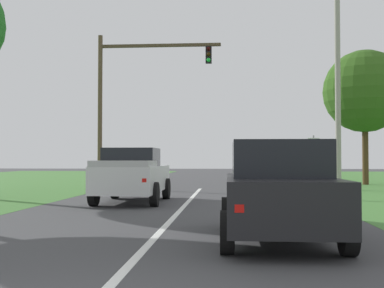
# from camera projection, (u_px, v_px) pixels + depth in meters

# --- Properties ---
(ground_plane) EXTENTS (120.00, 120.00, 0.00)m
(ground_plane) POSITION_uv_depth(u_px,v_px,m) (183.00, 207.00, 15.95)
(ground_plane) COLOR #424244
(red_suv_near) EXTENTS (2.18, 4.50, 1.90)m
(red_suv_near) POSITION_uv_depth(u_px,v_px,m) (278.00, 189.00, 9.46)
(red_suv_near) COLOR black
(red_suv_near) RESTS_ON ground_plane
(pickup_truck_lead) EXTENTS (2.27, 4.96, 1.94)m
(pickup_truck_lead) POSITION_uv_depth(u_px,v_px,m) (132.00, 175.00, 17.60)
(pickup_truck_lead) COLOR silver
(pickup_truck_lead) RESTS_ON ground_plane
(traffic_light) EXTENTS (6.67, 0.40, 8.26)m
(traffic_light) POSITION_uv_depth(u_px,v_px,m) (129.00, 88.00, 26.61)
(traffic_light) COLOR brown
(traffic_light) RESTS_ON ground_plane
(keep_moving_sign) EXTENTS (0.60, 0.09, 2.74)m
(keep_moving_sign) POSITION_uv_depth(u_px,v_px,m) (314.00, 155.00, 24.93)
(keep_moving_sign) COLOR gray
(keep_moving_sign) RESTS_ON ground_plane
(oak_tree_right) EXTENTS (4.98, 4.98, 8.14)m
(oak_tree_right) POSITION_uv_depth(u_px,v_px,m) (365.00, 91.00, 29.84)
(oak_tree_right) COLOR #4C351E
(oak_tree_right) RESTS_ON ground_plane
(utility_pole_right) EXTENTS (0.28, 0.28, 10.05)m
(utility_pole_right) POSITION_uv_depth(u_px,v_px,m) (338.00, 91.00, 25.07)
(utility_pole_right) COLOR #9E998E
(utility_pole_right) RESTS_ON ground_plane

